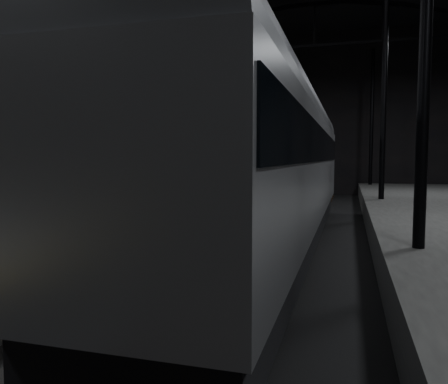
% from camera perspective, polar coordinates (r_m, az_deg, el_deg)
% --- Properties ---
extents(ground, '(44.00, 44.00, 0.00)m').
position_cam_1_polar(ground, '(14.85, 6.90, -7.18)').
color(ground, black).
rests_on(ground, ground).
extents(platform_left, '(9.00, 43.80, 1.00)m').
position_cam_1_polar(platform_left, '(17.56, -18.08, -3.90)').
color(platform_left, '#4B4B49').
rests_on(platform_left, ground).
extents(tactile_strip, '(0.50, 43.80, 0.01)m').
position_cam_1_polar(tactile_strip, '(15.53, -5.01, -2.89)').
color(tactile_strip, olive).
rests_on(tactile_strip, platform_left).
extents(track, '(2.40, 43.00, 0.24)m').
position_cam_1_polar(track, '(14.84, 6.90, -6.92)').
color(track, '#3F3328').
rests_on(track, ground).
extents(train, '(3.10, 20.72, 5.54)m').
position_cam_1_polar(train, '(14.17, 6.76, 4.84)').
color(train, '#ADB0B6').
rests_on(train, ground).
extents(woman, '(0.60, 0.47, 1.46)m').
position_cam_1_polar(woman, '(11.15, -19.87, -2.28)').
color(woman, tan).
rests_on(woman, platform_left).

